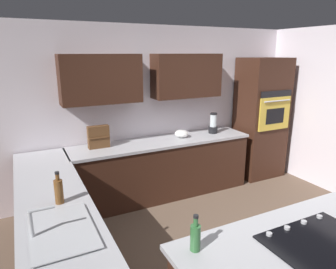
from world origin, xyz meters
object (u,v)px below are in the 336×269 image
object	(u,v)px
wall_oven	(261,118)
dish_soap_bottle	(59,191)
sink_unit	(60,230)
blender	(213,124)
oil_bottle	(195,237)
mixing_bowl	(181,134)
spice_rack	(99,137)
cooktop	(321,243)

from	to	relation	value
wall_oven	dish_soap_bottle	bearing A→B (deg)	20.72
sink_unit	blender	distance (m)	3.28
wall_oven	blender	size ratio (longest dim) A/B	6.23
wall_oven	oil_bottle	xyz separation A→B (m)	(2.89, 2.48, -0.06)
wall_oven	sink_unit	xyz separation A→B (m)	(3.68, 1.85, -0.14)
mixing_bowl	dish_soap_bottle	size ratio (longest dim) A/B	0.73
sink_unit	dish_soap_bottle	distance (m)	0.49
wall_oven	spice_rack	xyz separation A→B (m)	(2.90, -0.08, -0.00)
sink_unit	cooktop	distance (m)	1.89
wall_oven	dish_soap_bottle	size ratio (longest dim) A/B	7.09
cooktop	mixing_bowl	distance (m)	2.89
mixing_bowl	spice_rack	distance (m)	1.30
spice_rack	cooktop	bearing A→B (deg)	106.19
blender	spice_rack	size ratio (longest dim) A/B	1.07
blender	oil_bottle	distance (m)	3.15
mixing_bowl	spice_rack	world-z (taller)	spice_rack
wall_oven	cooktop	size ratio (longest dim) A/B	2.78
cooktop	dish_soap_bottle	bearing A→B (deg)	-42.80
wall_oven	dish_soap_bottle	xyz separation A→B (m)	(3.62, 1.37, -0.04)
blender	dish_soap_bottle	size ratio (longest dim) A/B	1.14
sink_unit	wall_oven	bearing A→B (deg)	-153.31
sink_unit	dish_soap_bottle	world-z (taller)	dish_soap_bottle
dish_soap_bottle	oil_bottle	bearing A→B (deg)	123.41
blender	mixing_bowl	distance (m)	0.61
sink_unit	spice_rack	xyz separation A→B (m)	(-0.78, -1.93, 0.14)
spice_rack	oil_bottle	world-z (taller)	spice_rack
cooktop	dish_soap_bottle	xyz separation A→B (m)	(1.56, -1.45, 0.11)
sink_unit	mixing_bowl	bearing A→B (deg)	-137.77
cooktop	spice_rack	size ratio (longest dim) A/B	2.41
blender	mixing_bowl	xyz separation A→B (m)	(0.60, 0.00, -0.09)
sink_unit	spice_rack	bearing A→B (deg)	-111.94
sink_unit	cooktop	world-z (taller)	sink_unit
cooktop	dish_soap_bottle	size ratio (longest dim) A/B	2.55
wall_oven	sink_unit	size ratio (longest dim) A/B	3.02
wall_oven	dish_soap_bottle	world-z (taller)	wall_oven
blender	oil_bottle	world-z (taller)	blender
spice_rack	oil_bottle	xyz separation A→B (m)	(-0.01, 2.56, -0.05)
cooktop	sink_unit	bearing A→B (deg)	-30.81
sink_unit	mixing_bowl	distance (m)	2.81
blender	cooktop	bearing A→B (deg)	69.65
spice_rack	wall_oven	bearing A→B (deg)	178.34
mixing_bowl	oil_bottle	distance (m)	2.83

